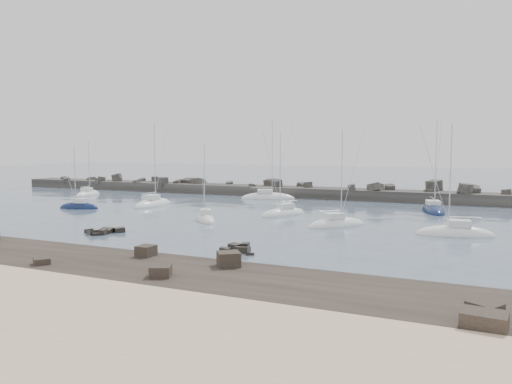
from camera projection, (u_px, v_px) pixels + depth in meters
ground at (181, 224)px, 59.57m from camera, size 400.00×400.00×0.00m
rock_shelf at (34, 263)px, 39.40m from camera, size 140.00×12.36×1.97m
rock_cluster_near at (104, 233)px, 53.00m from camera, size 3.97×3.94×1.08m
rock_cluster_far at (238, 250)px, 43.85m from camera, size 3.36×2.86×1.00m
breakwater at (259, 193)px, 96.84m from camera, size 115.00×7.37×5.09m
sailboat_1 at (88, 195)px, 96.20m from camera, size 3.58×7.61×11.65m
sailboat_2 at (79, 208)px, 75.07m from camera, size 6.52×3.33×10.15m
sailboat_3 at (153, 205)px, 78.79m from camera, size 3.02×9.05×14.25m
sailboat_4 at (268, 198)px, 89.57m from camera, size 10.10×6.31×15.16m
sailboat_5 at (205, 219)px, 62.54m from camera, size 5.74×6.22×10.44m
sailboat_6 at (283, 214)px, 67.72m from camera, size 5.44×7.92×12.17m
sailboat_7 at (337, 225)px, 58.01m from camera, size 6.70×7.38×12.16m
sailboat_8 at (433, 211)px, 70.95m from camera, size 4.92×9.38×14.09m
sailboat_9 at (455, 234)px, 51.67m from camera, size 8.20×3.98×12.58m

